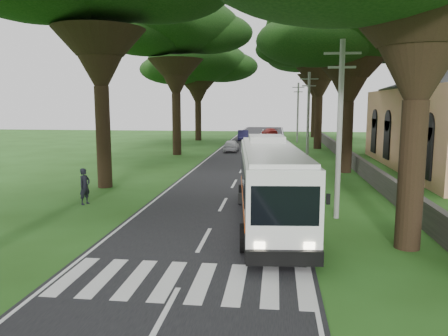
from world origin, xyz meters
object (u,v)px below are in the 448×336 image
(pole_mid, at_px, (308,115))
(distant_car_a, at_px, (231,145))
(pedestrian, at_px, (85,186))
(pole_near, at_px, (340,127))
(pole_far, at_px, (298,112))
(distant_car_b, at_px, (243,135))
(distant_car_c, at_px, (270,132))
(coach_bus, at_px, (270,183))

(pole_mid, relative_size, distant_car_a, 2.08)
(pole_mid, relative_size, pedestrian, 4.20)
(pole_near, xyz_separation_m, pole_mid, (0.00, 20.00, 0.00))
(pole_far, xyz_separation_m, distant_car_b, (-7.60, 2.91, -3.44))
(distant_car_c, bearing_deg, coach_bus, 74.55)
(distant_car_c, bearing_deg, pedestrian, 63.61)
(distant_car_b, xyz_separation_m, pedestrian, (-5.09, -41.61, 0.21))
(coach_bus, xyz_separation_m, pedestrian, (-9.65, 2.53, -0.87))
(distant_car_c, bearing_deg, pole_near, 77.95)
(pole_near, distance_m, pole_mid, 20.00)
(pole_mid, xyz_separation_m, distant_car_a, (-7.69, 7.42, -3.49))
(coach_bus, distance_m, distant_car_a, 29.06)
(distant_car_c, bearing_deg, distant_car_b, 49.40)
(distant_car_a, relative_size, pedestrian, 2.02)
(pole_near, bearing_deg, pole_mid, 90.00)
(pole_mid, bearing_deg, distant_car_a, 136.01)
(coach_bus, bearing_deg, pole_near, 16.92)
(coach_bus, xyz_separation_m, distant_car_c, (-0.86, 52.39, -1.14))
(pole_far, xyz_separation_m, distant_car_a, (-7.69, -12.58, -3.49))
(pedestrian, bearing_deg, pole_near, -76.84)
(pole_far, bearing_deg, coach_bus, -94.20)
(pole_mid, distance_m, pedestrian, 22.83)
(distant_car_a, xyz_separation_m, distant_car_c, (3.80, 23.73, -0.01))
(pedestrian, bearing_deg, coach_bus, -85.70)
(pole_mid, height_order, distant_car_b, pole_mid)
(pole_mid, bearing_deg, pole_near, -90.00)
(distant_car_a, bearing_deg, pole_far, -122.02)
(distant_car_c, bearing_deg, pole_mid, 80.72)
(distant_car_a, bearing_deg, coach_bus, 98.66)
(pedestrian, bearing_deg, distant_car_c, 8.97)
(pole_mid, height_order, coach_bus, pole_mid)
(distant_car_c, height_order, pedestrian, pedestrian)
(coach_bus, distance_m, distant_car_c, 52.41)
(pole_far, distance_m, coach_bus, 41.41)
(pole_near, xyz_separation_m, distant_car_c, (-3.89, 51.15, -3.50))
(coach_bus, bearing_deg, distant_car_c, 85.66)
(coach_bus, xyz_separation_m, distant_car_b, (-4.57, 44.14, -1.08))
(coach_bus, relative_size, distant_car_b, 2.71)
(pole_far, relative_size, distant_car_c, 1.79)
(distant_car_a, relative_size, distant_car_b, 0.90)
(distant_car_a, height_order, distant_car_c, distant_car_a)
(distant_car_a, distance_m, pedestrian, 26.61)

